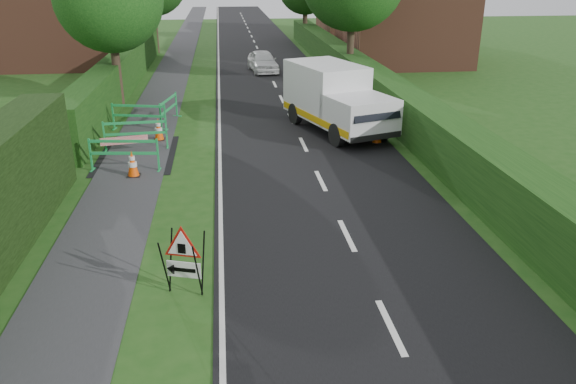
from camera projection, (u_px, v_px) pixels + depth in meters
ground at (247, 379)px, 8.35m from camera, size 120.00×120.00×0.00m
road_surface at (258, 49)px, 40.82m from camera, size 6.00×90.00×0.02m
footpath at (181, 51)px, 40.23m from camera, size 2.00×90.00×0.02m
hedge_west_far at (125, 88)px, 28.05m from camera, size 1.00×24.00×1.80m
hedge_east at (382, 110)px, 23.77m from camera, size 1.20×50.00×1.50m
house_west at (55, 15)px, 33.79m from camera, size 7.50×7.40×7.88m
house_east_a at (403, 15)px, 34.21m from camera, size 7.50×7.40×7.88m
house_east_b at (364, 1)px, 47.20m from camera, size 7.50×7.40×7.88m
triangle_sign at (181, 255)px, 10.21m from camera, size 1.02×1.02×1.18m
works_van at (335, 97)px, 20.42m from camera, size 3.52×5.51×2.36m
traffic_cone_0 at (377, 132)px, 19.26m from camera, size 0.38×0.38×0.79m
traffic_cone_1 at (374, 119)px, 20.95m from camera, size 0.38×0.38×0.79m
traffic_cone_2 at (357, 102)px, 23.55m from camera, size 0.38×0.38×0.79m
traffic_cone_3 at (132, 164)px, 16.20m from camera, size 0.38×0.38×0.79m
traffic_cone_4 at (159, 129)px, 19.57m from camera, size 0.38×0.38×0.79m
ped_barrier_0 at (124, 151)px, 16.56m from camera, size 2.09×0.59×1.00m
ped_barrier_1 at (135, 131)px, 18.50m from camera, size 2.08×0.47×1.00m
ped_barrier_2 at (139, 114)px, 20.68m from camera, size 2.09×0.82×1.00m
ped_barrier_3 at (169, 107)px, 21.64m from camera, size 0.80×2.09×1.00m
redwhite_plank at (126, 153)px, 18.33m from camera, size 1.48×0.32×0.25m
hatchback_car at (263, 61)px, 32.09m from camera, size 1.78×3.64×1.20m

